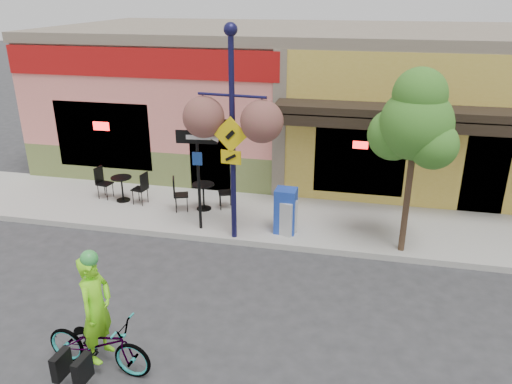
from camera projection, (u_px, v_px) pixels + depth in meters
ground at (296, 262)px, 11.06m from camera, size 90.00×90.00×0.00m
sidewalk at (307, 221)px, 12.84m from camera, size 24.00×3.00×0.15m
curb at (299, 248)px, 11.53m from camera, size 24.00×0.12×0.15m
building at (329, 96)px, 17.01m from camera, size 18.20×8.20×4.50m
bicycle at (98, 343)px, 7.80m from camera, size 1.85×0.78×0.95m
cyclist_rider at (98, 322)px, 7.64m from camera, size 0.47×0.68×1.76m
lamp_post at (233, 138)px, 10.99m from camera, size 1.60×0.76×4.87m
one_way_sign at (199, 181)px, 11.85m from camera, size 0.97×0.31×2.50m
cafe_set_left at (122, 185)px, 13.76m from camera, size 1.62×0.98×0.91m
cafe_set_right at (203, 193)px, 13.22m from camera, size 1.74×1.29×0.94m
newspaper_box_blue at (286, 211)px, 11.93m from camera, size 0.52×0.46×1.11m
newspaper_box_grey at (287, 217)px, 11.90m from camera, size 0.49×0.47×0.84m
street_tree at (411, 164)px, 10.52m from camera, size 1.94×1.94×4.11m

